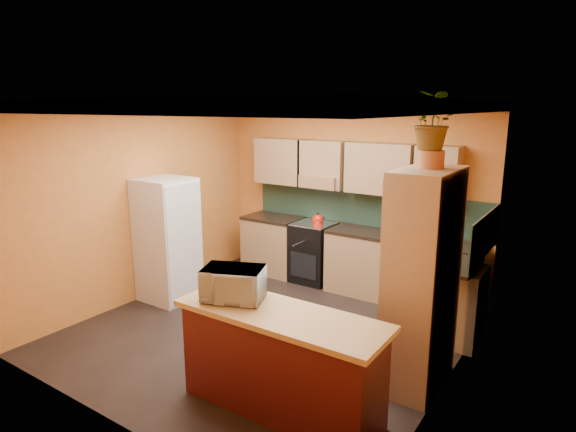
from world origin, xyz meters
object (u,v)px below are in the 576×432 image
at_px(fridge, 167,240).
at_px(breakfast_bar, 280,365).
at_px(base_cabinets_back, 350,260).
at_px(pantry, 422,280).
at_px(stove, 313,252).
at_px(microwave, 233,284).

distance_m(fridge, breakfast_bar, 3.05).
bearing_deg(base_cabinets_back, pantry, -48.23).
bearing_deg(stove, pantry, -39.10).
bearing_deg(microwave, pantry, 16.45).
distance_m(stove, pantry, 3.00).
xyz_separation_m(base_cabinets_back, microwave, (0.29, -2.96, 0.64)).
relative_size(stove, fridge, 0.54).
xyz_separation_m(base_cabinets_back, breakfast_bar, (0.81, -2.96, 0.00)).
bearing_deg(microwave, fridge, 128.28).
bearing_deg(pantry, microwave, -140.92).
xyz_separation_m(breakfast_bar, microwave, (-0.51, 0.00, 0.64)).
xyz_separation_m(base_cabinets_back, fridge, (-1.94, -1.72, 0.41)).
relative_size(stove, pantry, 0.43).
distance_m(fridge, pantry, 3.61).
bearing_deg(breakfast_bar, pantry, 52.52).
distance_m(base_cabinets_back, stove, 0.63).
xyz_separation_m(fridge, microwave, (2.24, -1.24, 0.23)).
bearing_deg(microwave, base_cabinets_back, 72.97).
distance_m(breakfast_bar, microwave, 0.82).
distance_m(base_cabinets_back, microwave, 3.04).
height_order(fridge, pantry, pantry).
bearing_deg(fridge, microwave, -29.10).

